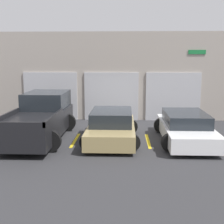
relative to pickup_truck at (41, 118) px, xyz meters
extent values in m
plane|color=#2D2D30|center=(2.98, 1.04, -0.85)|extent=(28.00, 28.00, 0.00)
cube|color=#9E9389|center=(2.98, 4.34, 1.50)|extent=(15.48, 0.60, 4.69)
cube|color=#ADADB2|center=(-0.52, 4.00, 0.43)|extent=(2.89, 0.08, 2.56)
cube|color=#ADADB2|center=(2.78, 4.00, 0.43)|extent=(2.89, 0.08, 2.56)
cube|color=#ADADB2|center=(6.07, 4.00, 0.43)|extent=(2.89, 0.08, 2.56)
cube|color=#197238|center=(7.23, 4.01, 2.78)|extent=(0.90, 0.03, 0.22)
cube|color=black|center=(0.00, -0.33, -0.18)|extent=(1.92, 5.29, 0.88)
cube|color=#1E2328|center=(0.00, 1.12, 0.62)|extent=(1.76, 2.38, 0.72)
cube|color=black|center=(-0.92, -1.52, 0.35)|extent=(0.08, 2.91, 0.18)
cube|color=black|center=(0.92, -1.52, 0.35)|extent=(0.08, 2.91, 0.18)
cube|color=black|center=(0.00, -2.93, 0.35)|extent=(1.92, 0.08, 0.18)
cylinder|color=black|center=(-0.85, 1.31, -0.44)|extent=(0.81, 0.22, 0.81)
cylinder|color=black|center=(0.85, 1.31, -0.44)|extent=(0.81, 0.22, 0.81)
cylinder|color=black|center=(-0.85, -1.97, -0.44)|extent=(0.81, 0.22, 0.81)
cylinder|color=black|center=(0.85, -1.97, -0.44)|extent=(0.81, 0.22, 0.81)
cube|color=white|center=(5.95, -0.33, -0.42)|extent=(1.81, 4.62, 0.55)
cube|color=#1E2328|center=(5.95, -0.22, 0.09)|extent=(1.60, 2.54, 0.47)
cylinder|color=black|center=(5.15, 1.10, -0.51)|extent=(0.68, 0.22, 0.68)
cylinder|color=black|center=(6.75, 1.10, -0.51)|extent=(0.68, 0.22, 0.68)
cylinder|color=black|center=(5.15, -1.76, -0.51)|extent=(0.68, 0.22, 0.68)
cylinder|color=black|center=(6.75, -1.76, -0.51)|extent=(0.68, 0.22, 0.68)
cube|color=#9E8956|center=(2.98, -0.33, -0.43)|extent=(1.83, 4.30, 0.56)
cube|color=#1E2328|center=(2.98, -0.22, 0.12)|extent=(1.61, 2.36, 0.54)
cylinder|color=black|center=(2.17, 1.00, -0.54)|extent=(0.61, 0.22, 0.61)
cylinder|color=black|center=(3.78, 1.00, -0.54)|extent=(0.61, 0.22, 0.61)
cylinder|color=black|center=(2.17, -1.66, -0.54)|extent=(0.61, 0.22, 0.61)
cylinder|color=black|center=(3.78, -1.66, -0.54)|extent=(0.61, 0.22, 0.61)
cube|color=gold|center=(-1.49, -0.33, -0.84)|extent=(0.12, 2.20, 0.01)
cube|color=gold|center=(1.49, -0.33, -0.84)|extent=(0.12, 2.20, 0.01)
cube|color=gold|center=(4.46, -0.33, -0.84)|extent=(0.12, 2.20, 0.01)
cube|color=gold|center=(7.44, -0.33, -0.84)|extent=(0.12, 2.20, 0.01)
camera|label=1|loc=(3.53, -12.62, 2.49)|focal=50.00mm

